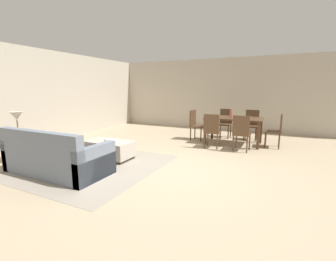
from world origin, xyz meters
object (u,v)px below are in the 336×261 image
(couch, at_px, (56,158))
(dining_chair_head_west, at_px, (195,123))
(side_table, at_px, (19,141))
(ottoman_table, at_px, (109,148))
(dining_chair_near_right, at_px, (241,131))
(dining_table, at_px, (234,121))
(dining_chair_far_left, at_px, (225,121))
(dining_chair_far_right, at_px, (252,123))
(table_lamp, at_px, (17,117))
(dining_chair_near_left, at_px, (212,129))
(dining_chair_head_east, at_px, (277,129))
(book_on_ottoman, at_px, (111,140))
(vase_centerpiece, at_px, (231,113))

(couch, relative_size, dining_chair_head_west, 2.18)
(side_table, bearing_deg, ottoman_table, 32.64)
(side_table, bearing_deg, dining_chair_near_right, 35.27)
(ottoman_table, xyz_separation_m, dining_table, (2.24, 2.73, 0.43))
(dining_chair_far_left, distance_m, dining_chair_far_right, 0.82)
(table_lamp, relative_size, dining_chair_near_left, 0.57)
(couch, height_order, dining_chair_far_right, dining_chair_far_right)
(dining_chair_near_left, relative_size, dining_chair_head_east, 1.00)
(dining_table, height_order, dining_chair_near_left, dining_chair_near_left)
(side_table, bearing_deg, dining_chair_head_west, 54.67)
(dining_chair_near_left, height_order, dining_chair_head_east, same)
(dining_chair_far_right, bearing_deg, dining_chair_far_left, 177.65)
(ottoman_table, relative_size, book_on_ottoman, 4.15)
(side_table, height_order, table_lamp, table_lamp)
(ottoman_table, relative_size, vase_centerpiece, 4.39)
(table_lamp, xyz_separation_m, dining_chair_far_right, (4.24, 4.56, -0.46))
(couch, relative_size, dining_table, 1.29)
(dining_table, relative_size, dining_chair_near_left, 1.69)
(ottoman_table, height_order, dining_chair_head_east, dining_chair_head_east)
(side_table, height_order, dining_table, dining_table)
(dining_chair_near_left, distance_m, book_on_ottoman, 2.62)
(table_lamp, bearing_deg, couch, -6.27)
(dining_chair_near_right, bearing_deg, dining_chair_far_right, 87.95)
(book_on_ottoman, bearing_deg, dining_chair_head_west, 69.08)
(dining_table, distance_m, dining_chair_near_left, 0.91)
(dining_chair_near_left, xyz_separation_m, dining_chair_near_right, (0.75, 0.00, 0.00))
(dining_chair_head_east, bearing_deg, book_on_ottoman, -140.69)
(ottoman_table, xyz_separation_m, side_table, (-1.59, -1.02, 0.21))
(dining_chair_head_west, height_order, book_on_ottoman, dining_chair_head_west)
(dining_chair_head_east, bearing_deg, couch, -133.10)
(couch, bearing_deg, dining_chair_near_right, 47.08)
(ottoman_table, height_order, table_lamp, table_lamp)
(dining_chair_near_right, relative_size, dining_chair_far_left, 1.00)
(dining_chair_near_right, xyz_separation_m, dining_chair_head_east, (0.78, 0.82, 0.00))
(dining_chair_near_left, height_order, vase_centerpiece, vase_centerpiece)
(dining_chair_near_left, bearing_deg, vase_centerpiece, 66.05)
(table_lamp, distance_m, dining_chair_far_right, 6.25)
(ottoman_table, distance_m, dining_chair_near_left, 2.68)
(side_table, xyz_separation_m, dining_chair_near_right, (4.18, 2.96, 0.07))
(dining_chair_near_right, xyz_separation_m, dining_chair_far_right, (0.06, 1.61, 0.00))
(dining_chair_far_right, xyz_separation_m, dining_chair_head_west, (-1.56, -0.78, 0.00))
(ottoman_table, bearing_deg, dining_chair_far_right, 53.24)
(ottoman_table, xyz_separation_m, dining_chair_near_left, (1.84, 1.94, 0.29))
(dining_chair_near_left, bearing_deg, dining_chair_near_right, 0.14)
(couch, distance_m, vase_centerpiece, 4.63)
(ottoman_table, bearing_deg, vase_centerpiece, 51.15)
(dining_chair_far_left, xyz_separation_m, vase_centerpiece, (0.35, -0.87, 0.36))
(ottoman_table, distance_m, dining_table, 3.56)
(ottoman_table, relative_size, dining_chair_near_right, 1.17)
(couch, bearing_deg, dining_chair_near_left, 55.50)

